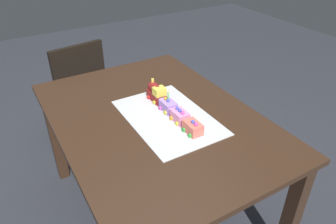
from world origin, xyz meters
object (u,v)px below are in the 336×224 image
(cake_car_tanker_lavender, at_px, (168,106))
(cake_car_gondola_coral, at_px, (193,128))
(birthday_candle, at_px, (168,95))
(dining_table, at_px, (155,132))
(cake_locomotive, at_px, (157,93))
(chair, at_px, (77,88))
(cake_car_caboose_bubblegum, at_px, (180,116))

(cake_car_tanker_lavender, height_order, cake_car_gondola_coral, same)
(cake_car_gondola_coral, height_order, birthday_candle, birthday_candle)
(dining_table, relative_size, cake_locomotive, 10.00)
(dining_table, relative_size, chair, 1.63)
(chair, xyz_separation_m, cake_car_tanker_lavender, (1.02, 0.24, 0.30))
(cake_locomotive, bearing_deg, dining_table, -32.18)
(chair, relative_size, cake_car_tanker_lavender, 8.60)
(cake_car_gondola_coral, bearing_deg, cake_car_tanker_lavender, 180.00)
(cake_car_tanker_lavender, bearing_deg, cake_car_caboose_bubblegum, 0.00)
(cake_car_tanker_lavender, xyz_separation_m, birthday_candle, (0.00, -0.00, 0.07))
(cake_locomotive, xyz_separation_m, cake_car_tanker_lavender, (0.13, 0.00, -0.02))
(chair, distance_m, cake_locomotive, 0.98)
(cake_car_tanker_lavender, xyz_separation_m, cake_car_caboose_bubblegum, (0.12, 0.00, 0.00))
(cake_locomotive, distance_m, cake_car_gondola_coral, 0.37)
(cake_locomotive, xyz_separation_m, birthday_candle, (0.13, 0.00, 0.05))
(cake_car_caboose_bubblegum, bearing_deg, cake_car_tanker_lavender, 180.00)
(cake_car_gondola_coral, bearing_deg, dining_table, -159.10)
(cake_car_caboose_bubblegum, relative_size, cake_car_gondola_coral, 1.00)
(chair, height_order, cake_car_gondola_coral, chair)
(dining_table, height_order, cake_car_caboose_bubblegum, cake_car_caboose_bubblegum)
(cake_locomotive, bearing_deg, chair, -164.96)
(cake_locomotive, height_order, birthday_candle, birthday_candle)
(chair, bearing_deg, cake_car_gondola_coral, 92.34)
(cake_locomotive, xyz_separation_m, cake_car_gondola_coral, (0.37, 0.00, -0.02))
(cake_car_caboose_bubblegum, xyz_separation_m, birthday_candle, (-0.12, -0.00, 0.07))
(dining_table, relative_size, cake_car_tanker_lavender, 14.00)
(cake_car_gondola_coral, bearing_deg, birthday_candle, -180.00)
(cake_car_caboose_bubblegum, height_order, birthday_candle, birthday_candle)
(cake_locomotive, bearing_deg, cake_car_caboose_bubblegum, 0.00)
(cake_locomotive, bearing_deg, cake_car_gondola_coral, 0.00)
(chair, height_order, cake_locomotive, same)
(dining_table, xyz_separation_m, birthday_candle, (-0.01, 0.09, 0.21))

